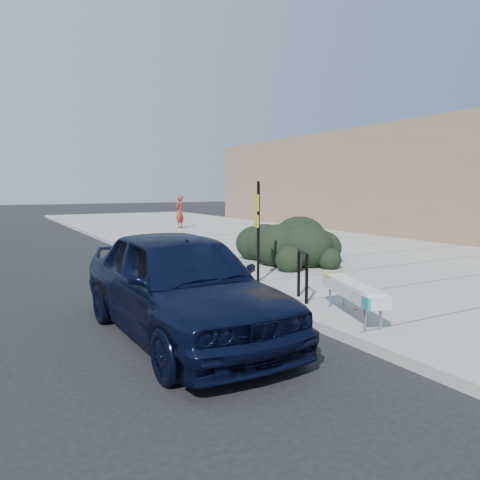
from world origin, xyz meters
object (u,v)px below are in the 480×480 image
Objects in this scene: bench at (353,291)px; sedan_navy at (180,283)px; sign_post at (258,225)px; pedestrian at (179,212)px; bike_rack at (303,271)px.

sedan_navy is (-2.70, 0.93, 0.23)m from bench.
sign_post is (0.19, 3.33, 0.86)m from bench.
bench is 17.94m from pedestrian.
bike_rack is 0.54× the size of pedestrian.
bench is 0.39× the size of sedan_navy.
bike_rack is 16.59m from pedestrian.
bike_rack reaches higher than bench.
bench is 2.86m from sedan_navy.
bike_rack is at bearing 34.74° from pedestrian.
bench is at bearing 35.81° from pedestrian.
bike_rack is 2.09m from sign_post.
bench is at bearing -79.75° from sign_post.
pedestrian is at bearing 66.77° from sedan_navy.
bench is at bearing -67.60° from bike_rack.
sign_post reaches higher than bench.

